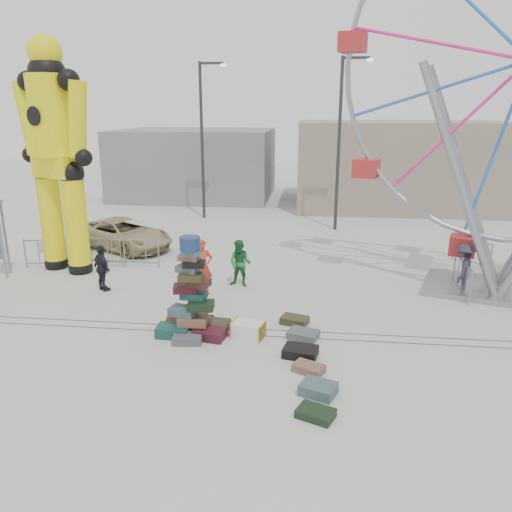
# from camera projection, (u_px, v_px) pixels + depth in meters

# --- Properties ---
(ground) EXTENTS (90.00, 90.00, 0.00)m
(ground) POSITION_uv_depth(u_px,v_px,m) (234.00, 345.00, 12.52)
(ground) COLOR #9E9E99
(ground) RESTS_ON ground
(track_line_near) EXTENTS (40.00, 0.04, 0.01)m
(track_line_near) POSITION_uv_depth(u_px,v_px,m) (237.00, 335.00, 13.09)
(track_line_near) COLOR #47443F
(track_line_near) RESTS_ON ground
(track_line_far) EXTENTS (40.00, 0.04, 0.01)m
(track_line_far) POSITION_uv_depth(u_px,v_px,m) (239.00, 328.00, 13.47)
(track_line_far) COLOR #47443F
(track_line_far) RESTS_ON ground
(building_right) EXTENTS (12.00, 8.00, 5.00)m
(building_right) POSITION_uv_depth(u_px,v_px,m) (399.00, 164.00, 30.11)
(building_right) COLOR gray
(building_right) RESTS_ON ground
(building_left) EXTENTS (10.00, 8.00, 4.40)m
(building_left) POSITION_uv_depth(u_px,v_px,m) (196.00, 163.00, 33.51)
(building_left) COLOR gray
(building_left) RESTS_ON ground
(lamp_post_right) EXTENTS (1.41, 0.25, 8.00)m
(lamp_post_right) POSITION_uv_depth(u_px,v_px,m) (341.00, 136.00, 23.30)
(lamp_post_right) COLOR #2D2D30
(lamp_post_right) RESTS_ON ground
(lamp_post_left) EXTENTS (1.41, 0.25, 8.00)m
(lamp_post_left) POSITION_uv_depth(u_px,v_px,m) (204.00, 133.00, 25.97)
(lamp_post_left) COLOR #2D2D30
(lamp_post_left) RESTS_ON ground
(suitcase_tower) EXTENTS (1.85, 1.66, 2.65)m
(suitcase_tower) POSITION_uv_depth(u_px,v_px,m) (193.00, 307.00, 12.96)
(suitcase_tower) COLOR #16443E
(suitcase_tower) RESTS_ON ground
(crash_test_dummy) EXTENTS (3.26, 1.71, 8.30)m
(crash_test_dummy) POSITION_uv_depth(u_px,v_px,m) (56.00, 149.00, 17.15)
(crash_test_dummy) COLOR black
(crash_test_dummy) RESTS_ON ground
(steamer_trunk) EXTENTS (0.94, 0.69, 0.39)m
(steamer_trunk) POSITION_uv_depth(u_px,v_px,m) (248.00, 330.00, 12.93)
(steamer_trunk) COLOR silver
(steamer_trunk) RESTS_ON ground
(row_case_0) EXTENTS (0.84, 0.68, 0.21)m
(row_case_0) POSITION_uv_depth(u_px,v_px,m) (295.00, 320.00, 13.74)
(row_case_0) COLOR #37351B
(row_case_0) RESTS_ON ground
(row_case_1) EXTENTS (0.89, 0.77, 0.19)m
(row_case_1) POSITION_uv_depth(u_px,v_px,m) (303.00, 334.00, 12.91)
(row_case_1) COLOR #505457
(row_case_1) RESTS_ON ground
(row_case_2) EXTENTS (0.90, 0.73, 0.23)m
(row_case_2) POSITION_uv_depth(u_px,v_px,m) (300.00, 352.00, 11.93)
(row_case_2) COLOR black
(row_case_2) RESTS_ON ground
(row_case_3) EXTENTS (0.80, 0.69, 0.18)m
(row_case_3) POSITION_uv_depth(u_px,v_px,m) (309.00, 368.00, 11.23)
(row_case_3) COLOR brown
(row_case_3) RESTS_ON ground
(row_case_4) EXTENTS (0.87, 0.79, 0.24)m
(row_case_4) POSITION_uv_depth(u_px,v_px,m) (318.00, 389.00, 10.34)
(row_case_4) COLOR #40595B
(row_case_4) RESTS_ON ground
(row_case_5) EXTENTS (0.83, 0.72, 0.17)m
(row_case_5) POSITION_uv_depth(u_px,v_px,m) (316.00, 413.00, 9.57)
(row_case_5) COLOR black
(row_case_5) RESTS_ON ground
(barricade_dummy_a) EXTENTS (2.00, 0.34, 1.10)m
(barricade_dummy_a) POSITION_uv_depth(u_px,v_px,m) (52.00, 254.00, 18.48)
(barricade_dummy_a) COLOR gray
(barricade_dummy_a) RESTS_ON ground
(barricade_dummy_b) EXTENTS (2.00, 0.24, 1.10)m
(barricade_dummy_b) POSITION_uv_depth(u_px,v_px,m) (99.00, 251.00, 18.75)
(barricade_dummy_b) COLOR gray
(barricade_dummy_b) RESTS_ON ground
(barricade_dummy_c) EXTENTS (2.00, 0.17, 1.10)m
(barricade_dummy_c) POSITION_uv_depth(u_px,v_px,m) (133.00, 252.00, 18.62)
(barricade_dummy_c) COLOR gray
(barricade_dummy_c) RESTS_ON ground
(barricade_wheel_front) EXTENTS (0.13, 2.00, 1.10)m
(barricade_wheel_front) POSITION_uv_depth(u_px,v_px,m) (462.00, 278.00, 15.85)
(barricade_wheel_front) COLOR gray
(barricade_wheel_front) RESTS_ON ground
(barricade_wheel_back) EXTENTS (0.90, 1.87, 1.10)m
(barricade_wheel_back) POSITION_uv_depth(u_px,v_px,m) (472.00, 252.00, 18.73)
(barricade_wheel_back) COLOR gray
(barricade_wheel_back) RESTS_ON ground
(pedestrian_red) EXTENTS (0.78, 0.69, 1.80)m
(pedestrian_red) POSITION_uv_depth(u_px,v_px,m) (202.00, 267.00, 15.72)
(pedestrian_red) COLOR #BD361B
(pedestrian_red) RESTS_ON ground
(pedestrian_green) EXTENTS (0.88, 0.75, 1.58)m
(pedestrian_green) POSITION_uv_depth(u_px,v_px,m) (240.00, 263.00, 16.50)
(pedestrian_green) COLOR #19662B
(pedestrian_green) RESTS_ON ground
(pedestrian_black) EXTENTS (0.93, 0.86, 1.53)m
(pedestrian_black) POSITION_uv_depth(u_px,v_px,m) (102.00, 268.00, 16.07)
(pedestrian_black) COLOR black
(pedestrian_black) RESTS_ON ground
(pedestrian_grey) EXTENTS (1.01, 1.25, 1.69)m
(pedestrian_grey) POSITION_uv_depth(u_px,v_px,m) (463.00, 269.00, 15.73)
(pedestrian_grey) COLOR #262531
(pedestrian_grey) RESTS_ON ground
(parked_suv) EXTENTS (4.98, 4.01, 1.26)m
(parked_suv) POSITION_uv_depth(u_px,v_px,m) (123.00, 234.00, 21.03)
(parked_suv) COLOR tan
(parked_suv) RESTS_ON ground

